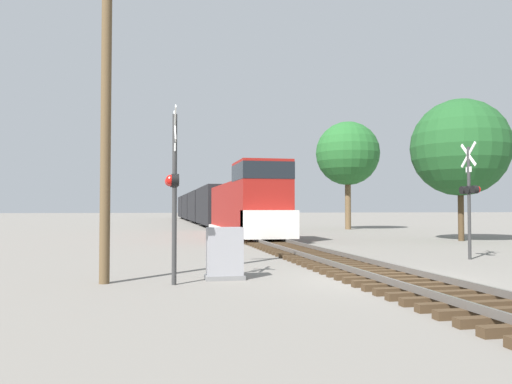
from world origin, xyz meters
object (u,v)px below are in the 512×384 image
at_px(freight_train, 203,207).
at_px(relay_cabinet, 225,254).
at_px(tree_far_right, 460,148).
at_px(utility_pole, 106,110).
at_px(crossing_signal_near, 173,184).
at_px(tree_mid_background, 348,154).
at_px(crossing_signal_far, 470,193).

distance_m(freight_train, relay_cabinet, 49.28).
bearing_deg(tree_far_right, utility_pole, -145.43).
bearing_deg(crossing_signal_near, utility_pole, -108.49).
relative_size(relay_cabinet, tree_far_right, 0.17).
bearing_deg(utility_pole, crossing_signal_near, -18.10).
height_order(crossing_signal_near, tree_mid_background, tree_mid_background).
bearing_deg(crossing_signal_far, tree_far_right, -32.07).
bearing_deg(freight_train, relay_cabinet, -94.83).
distance_m(crossing_signal_far, relay_cabinet, 10.46).
height_order(crossing_signal_far, relay_cabinet, crossing_signal_far).
relative_size(freight_train, crossing_signal_near, 16.93).
height_order(freight_train, crossing_signal_far, freight_train).
bearing_deg(relay_cabinet, tree_mid_background, 62.29).
distance_m(crossing_signal_near, tree_far_right, 22.05).
xyz_separation_m(relay_cabinet, tree_mid_background, (15.41, 29.33, 6.20)).
distance_m(utility_pole, tree_mid_background, 34.88).
xyz_separation_m(tree_far_right, tree_mid_background, (-0.35, 16.47, 1.40)).
height_order(freight_train, crossing_signal_near, freight_train).
distance_m(crossing_signal_near, crossing_signal_far, 11.84).
bearing_deg(crossing_signal_far, relay_cabinet, 109.30).
xyz_separation_m(freight_train, crossing_signal_far, (5.59, -45.73, 0.41)).
bearing_deg(relay_cabinet, utility_pole, -177.61).
bearing_deg(utility_pole, freight_train, 81.63).
xyz_separation_m(utility_pole, tree_mid_background, (18.50, 29.46, 2.47)).
height_order(crossing_signal_near, relay_cabinet, crossing_signal_near).
height_order(relay_cabinet, tree_far_right, tree_far_right).
xyz_separation_m(freight_train, tree_far_right, (11.61, -36.23, 3.39)).
relative_size(crossing_signal_far, relay_cabinet, 3.14).
distance_m(freight_train, crossing_signal_far, 46.07).
bearing_deg(freight_train, tree_mid_background, -60.32).
xyz_separation_m(crossing_signal_far, utility_pole, (-12.83, -3.48, 1.92)).
bearing_deg(tree_mid_background, utility_pole, -122.13).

